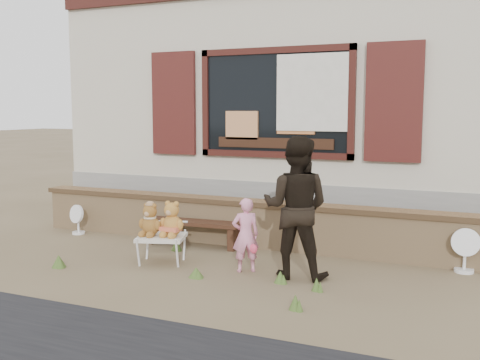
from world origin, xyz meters
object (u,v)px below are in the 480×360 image
at_px(teddy_bear_left, 150,219).
at_px(adult, 296,207).
at_px(bench, 193,227).
at_px(child, 246,235).
at_px(folding_chair, 162,238).
at_px(teddy_bear_right, 172,218).

distance_m(teddy_bear_left, adult, 1.90).
xyz_separation_m(bench, child, (1.20, -0.88, 0.18)).
height_order(folding_chair, child, child).
relative_size(teddy_bear_right, child, 0.51).
bearing_deg(adult, teddy_bear_left, 0.63).
xyz_separation_m(bench, teddy_bear_right, (0.21, -0.92, 0.32)).
bearing_deg(teddy_bear_left, bench, 68.84).
xyz_separation_m(folding_chair, teddy_bear_right, (0.13, 0.04, 0.26)).
relative_size(teddy_bear_right, adult, 0.28).
height_order(teddy_bear_left, adult, adult).
distance_m(bench, child, 1.50).
height_order(teddy_bear_right, adult, adult).
bearing_deg(teddy_bear_left, folding_chair, -0.00).
bearing_deg(child, folding_chair, -29.41).
xyz_separation_m(teddy_bear_left, teddy_bear_right, (0.27, 0.09, 0.02)).
bearing_deg(teddy_bear_left, teddy_bear_right, -0.00).
relative_size(child, adult, 0.55).
xyz_separation_m(bench, adult, (1.82, -0.84, 0.55)).
distance_m(folding_chair, child, 1.13).
distance_m(folding_chair, teddy_bear_left, 0.28).
bearing_deg(teddy_bear_right, folding_chair, -180.00).
bearing_deg(bench, adult, -28.39).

